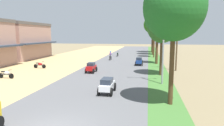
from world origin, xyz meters
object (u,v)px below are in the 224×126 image
(median_tree_nearest, at_px, (174,7))
(median_tree_third, at_px, (157,26))
(median_tree_fifth, at_px, (154,23))
(car_sedan_white, at_px, (107,85))
(median_tree_sixth, at_px, (153,25))
(car_hatchback_red, at_px, (91,67))
(car_sedan_blue, at_px, (139,61))
(utility_pole_near, at_px, (177,36))
(parked_motorbike_third, at_px, (40,65))
(parked_motorbike_second, at_px, (6,74))
(streetlamp_mid, at_px, (153,36))
(median_tree_fourth, at_px, (155,19))
(motorbike_ahead_second, at_px, (118,54))
(median_tree_second, at_px, (162,26))
(motorbike_foreground_rider, at_px, (110,56))
(streetlamp_near, at_px, (164,36))

(median_tree_nearest, bearing_deg, median_tree_third, 90.57)
(median_tree_fifth, height_order, car_sedan_white, median_tree_fifth)
(median_tree_fifth, xyz_separation_m, median_tree_sixth, (-0.11, 5.92, -0.19))
(median_tree_third, relative_size, car_hatchback_red, 3.76)
(median_tree_third, height_order, car_hatchback_red, median_tree_third)
(car_sedan_blue, bearing_deg, median_tree_sixth, 84.15)
(median_tree_sixth, bearing_deg, utility_pole_near, -84.23)
(parked_motorbike_third, relative_size, median_tree_nearest, 0.21)
(parked_motorbike_second, relative_size, streetlamp_mid, 0.24)
(streetlamp_mid, height_order, utility_pole_near, utility_pole_near)
(median_tree_fourth, height_order, utility_pole_near, median_tree_fourth)
(streetlamp_mid, xyz_separation_m, car_sedan_blue, (-2.66, -26.75, -3.62))
(median_tree_third, bearing_deg, motorbike_ahead_second, 128.79)
(parked_motorbike_second, bearing_deg, median_tree_nearest, -17.43)
(parked_motorbike_second, distance_m, motorbike_ahead_second, 24.87)
(parked_motorbike_third, bearing_deg, median_tree_fourth, 45.59)
(median_tree_nearest, height_order, car_sedan_blue, median_tree_nearest)
(parked_motorbike_third, bearing_deg, median_tree_nearest, -35.86)
(utility_pole_near, xyz_separation_m, car_sedan_blue, (-4.91, 3.49, -3.76))
(parked_motorbike_second, distance_m, car_sedan_white, 12.09)
(median_tree_nearest, bearing_deg, median_tree_fourth, 90.77)
(median_tree_second, relative_size, median_tree_fourth, 0.83)
(median_tree_fourth, xyz_separation_m, motorbike_ahead_second, (-7.50, 0.74, -7.03))
(motorbike_ahead_second, bearing_deg, median_tree_second, -67.21)
(car_sedan_blue, distance_m, motorbike_ahead_second, 12.70)
(parked_motorbike_third, relative_size, motorbike_ahead_second, 1.00)
(parked_motorbike_second, relative_size, utility_pole_near, 0.21)
(median_tree_second, bearing_deg, utility_pole_near, 58.75)
(car_hatchback_red, bearing_deg, utility_pole_near, 18.71)
(median_tree_second, bearing_deg, motorbike_foreground_rider, 123.81)
(median_tree_sixth, xyz_separation_m, car_sedan_white, (-4.12, -37.52, -6.31))
(car_sedan_blue, relative_size, motorbike_ahead_second, 1.26)
(parked_motorbike_third, height_order, motorbike_ahead_second, motorbike_ahead_second)
(median_tree_third, bearing_deg, parked_motorbike_second, -139.27)
(median_tree_fifth, relative_size, motorbike_ahead_second, 5.17)
(median_tree_third, relative_size, utility_pole_near, 0.87)
(streetlamp_near, relative_size, utility_pole_near, 0.90)
(median_tree_fifth, relative_size, car_hatchback_red, 4.64)
(car_sedan_blue, bearing_deg, parked_motorbike_second, -138.82)
(median_tree_nearest, xyz_separation_m, utility_pole_near, (2.07, 13.37, -1.86))
(median_tree_third, xyz_separation_m, median_tree_sixth, (-0.35, 20.28, 1.06))
(streetlamp_mid, bearing_deg, median_tree_fifth, -91.46)
(parked_motorbike_third, relative_size, car_sedan_blue, 0.80)
(car_hatchback_red, distance_m, motorbike_foreground_rider, 12.21)
(median_tree_nearest, xyz_separation_m, car_hatchback_red, (-8.31, 9.85, -5.61))
(median_tree_third, bearing_deg, parked_motorbike_third, -155.48)
(parked_motorbike_third, bearing_deg, motorbike_ahead_second, 63.85)
(utility_pole_near, relative_size, motorbike_foreground_rider, 4.79)
(median_tree_nearest, bearing_deg, parked_motorbike_second, 162.57)
(median_tree_sixth, relative_size, motorbike_foreground_rider, 5.11)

